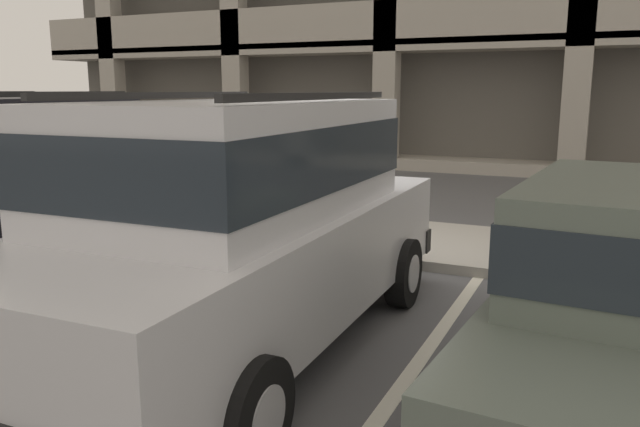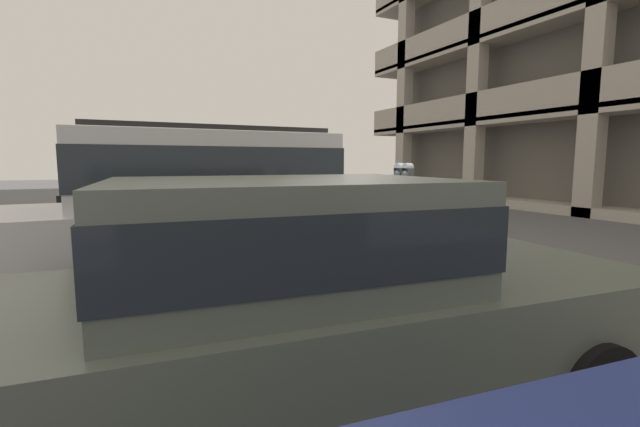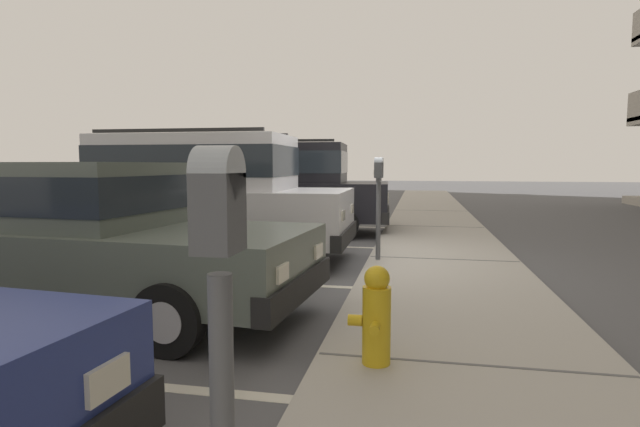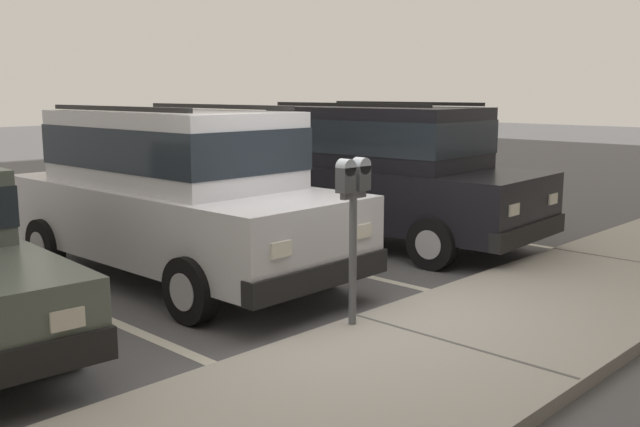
{
  "view_description": "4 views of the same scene",
  "coord_description": "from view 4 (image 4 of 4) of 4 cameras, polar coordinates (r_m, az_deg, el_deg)",
  "views": [
    {
      "loc": [
        2.68,
        -6.57,
        2.06
      ],
      "look_at": [
        0.09,
        -0.92,
        0.82
      ],
      "focal_mm": 35.0,
      "sensor_mm": 36.0,
      "label": 1
    },
    {
      "loc": [
        5.45,
        -3.48,
        1.64
      ],
      "look_at": [
        0.15,
        -0.99,
        0.93
      ],
      "focal_mm": 24.0,
      "sensor_mm": 36.0,
      "label": 2
    },
    {
      "loc": [
        7.51,
        0.92,
        1.52
      ],
      "look_at": [
        -0.1,
        -0.58,
        0.76
      ],
      "focal_mm": 28.0,
      "sensor_mm": 36.0,
      "label": 3
    },
    {
      "loc": [
        4.86,
        4.43,
        2.2
      ],
      "look_at": [
        -0.16,
        -0.42,
        0.99
      ],
      "focal_mm": 40.0,
      "sensor_mm": 36.0,
      "label": 4
    }
  ],
  "objects": [
    {
      "name": "sidewalk",
      "position": [
        6.16,
        10.69,
        -10.69
      ],
      "size": [
        40.0,
        2.2,
        0.12
      ],
      "color": "#ADA89E",
      "rests_on": "ground_plane"
    },
    {
      "name": "ground_plane",
      "position": [
        6.95,
        1.56,
        -9.09
      ],
      "size": [
        80.0,
        80.0,
        0.1
      ],
      "color": "#565659"
    },
    {
      "name": "silver_suv",
      "position": [
        8.46,
        -11.62,
        2.05
      ],
      "size": [
        2.08,
        4.81,
        2.03
      ],
      "rotation": [
        0.0,
        0.0,
        0.02
      ],
      "color": "silver",
      "rests_on": "ground_plane"
    },
    {
      "name": "red_sedan",
      "position": [
        10.38,
        4.73,
        3.62
      ],
      "size": [
        2.22,
        4.89,
        2.03
      ],
      "rotation": [
        0.0,
        0.0,
        0.06
      ],
      "color": "black",
      "rests_on": "ground_plane"
    },
    {
      "name": "parking_meter_near",
      "position": [
        6.26,
        2.67,
        0.95
      ],
      "size": [
        0.35,
        0.12,
        1.5
      ],
      "color": "#595B60",
      "rests_on": "sidewalk"
    },
    {
      "name": "parking_stall_lines",
      "position": [
        7.07,
        -15.47,
        -8.65
      ],
      "size": [
        12.16,
        4.8,
        0.01
      ],
      "color": "silver",
      "rests_on": "ground_plane"
    }
  ]
}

